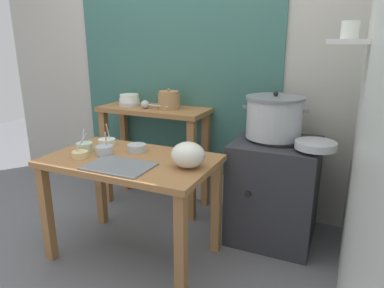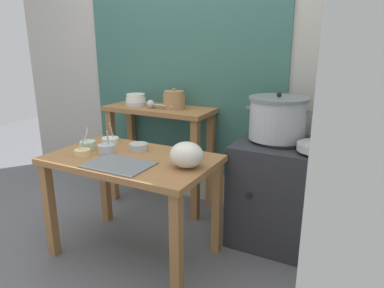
# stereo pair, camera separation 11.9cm
# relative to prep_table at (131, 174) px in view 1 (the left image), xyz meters

# --- Properties ---
(ground_plane) EXTENTS (9.00, 9.00, 0.00)m
(ground_plane) POSITION_rel_prep_table_xyz_m (-0.03, -0.05, -0.61)
(ground_plane) COLOR slate
(wall_back) EXTENTS (4.40, 0.12, 2.60)m
(wall_back) POSITION_rel_prep_table_xyz_m (0.05, 1.05, 0.69)
(wall_back) COLOR #B2ADA3
(wall_back) RESTS_ON ground
(wall_right) EXTENTS (0.30, 3.20, 2.60)m
(wall_right) POSITION_rel_prep_table_xyz_m (1.37, 0.15, 0.69)
(wall_right) COLOR silver
(wall_right) RESTS_ON ground
(prep_table) EXTENTS (1.10, 0.66, 0.72)m
(prep_table) POSITION_rel_prep_table_xyz_m (0.00, 0.00, 0.00)
(prep_table) COLOR #9E6B3D
(prep_table) RESTS_ON ground
(back_shelf_table) EXTENTS (0.96, 0.40, 0.90)m
(back_shelf_table) POSITION_rel_prep_table_xyz_m (-0.28, 0.78, 0.07)
(back_shelf_table) COLOR #9E6B3D
(back_shelf_table) RESTS_ON ground
(stove_block) EXTENTS (0.60, 0.61, 0.78)m
(stove_block) POSITION_rel_prep_table_xyz_m (0.82, 0.65, -0.23)
(stove_block) COLOR #2D2D33
(stove_block) RESTS_ON ground
(steamer_pot) EXTENTS (0.46, 0.42, 0.33)m
(steamer_pot) POSITION_rel_prep_table_xyz_m (0.78, 0.67, 0.32)
(steamer_pot) COLOR #B7BABF
(steamer_pot) RESTS_ON stove_block
(clay_pot) EXTENTS (0.18, 0.18, 0.17)m
(clay_pot) POSITION_rel_prep_table_xyz_m (-0.13, 0.78, 0.37)
(clay_pot) COLOR #A37A4C
(clay_pot) RESTS_ON back_shelf_table
(bowl_stack_enamel) EXTENTS (0.19, 0.19, 0.10)m
(bowl_stack_enamel) POSITION_rel_prep_table_xyz_m (-0.52, 0.78, 0.34)
(bowl_stack_enamel) COLOR #B7BABF
(bowl_stack_enamel) RESTS_ON back_shelf_table
(ladle) EXTENTS (0.27, 0.07, 0.07)m
(ladle) POSITION_rel_prep_table_xyz_m (-0.31, 0.72, 0.33)
(ladle) COLOR #B7BABF
(ladle) RESTS_ON back_shelf_table
(serving_tray) EXTENTS (0.40, 0.28, 0.01)m
(serving_tray) POSITION_rel_prep_table_xyz_m (0.03, -0.17, 0.12)
(serving_tray) COLOR slate
(serving_tray) RESTS_ON prep_table
(plastic_bag) EXTENTS (0.21, 0.19, 0.16)m
(plastic_bag) POSITION_rel_prep_table_xyz_m (0.42, -0.00, 0.19)
(plastic_bag) COLOR silver
(plastic_bag) RESTS_ON prep_table
(wide_pan) EXTENTS (0.27, 0.27, 0.05)m
(wide_pan) POSITION_rel_prep_table_xyz_m (1.09, 0.51, 0.19)
(wide_pan) COLOR #B7BABF
(wide_pan) RESTS_ON stove_block
(prep_bowl_0) EXTENTS (0.13, 0.13, 0.17)m
(prep_bowl_0) POSITION_rel_prep_table_xyz_m (-0.33, 0.18, 0.14)
(prep_bowl_0) COLOR silver
(prep_bowl_0) RESTS_ON prep_table
(prep_bowl_1) EXTENTS (0.13, 0.13, 0.05)m
(prep_bowl_1) POSITION_rel_prep_table_xyz_m (-0.04, 0.13, 0.14)
(prep_bowl_1) COLOR #B7BABF
(prep_bowl_1) RESTS_ON prep_table
(prep_bowl_2) EXTENTS (0.11, 0.11, 0.16)m
(prep_bowl_2) POSITION_rel_prep_table_xyz_m (-0.30, -0.13, 0.14)
(prep_bowl_2) COLOR #E5C684
(prep_bowl_2) RESTS_ON prep_table
(prep_bowl_3) EXTENTS (0.10, 0.10, 0.05)m
(prep_bowl_3) POSITION_rel_prep_table_xyz_m (0.37, 0.20, 0.14)
(prep_bowl_3) COLOR tan
(prep_bowl_3) RESTS_ON prep_table
(prep_bowl_4) EXTENTS (0.12, 0.12, 0.16)m
(prep_bowl_4) POSITION_rel_prep_table_xyz_m (-0.20, -0.01, 0.14)
(prep_bowl_4) COLOR #B7BABF
(prep_bowl_4) RESTS_ON prep_table
(prep_bowl_5) EXTENTS (0.11, 0.11, 0.16)m
(prep_bowl_5) POSITION_rel_prep_table_xyz_m (-0.37, -0.01, 0.14)
(prep_bowl_5) COLOR #B7D1AD
(prep_bowl_5) RESTS_ON prep_table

